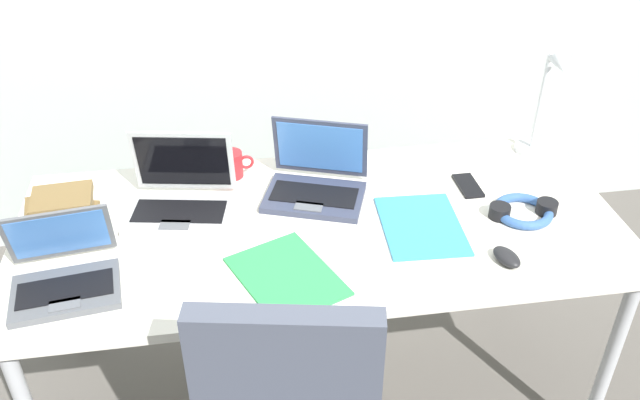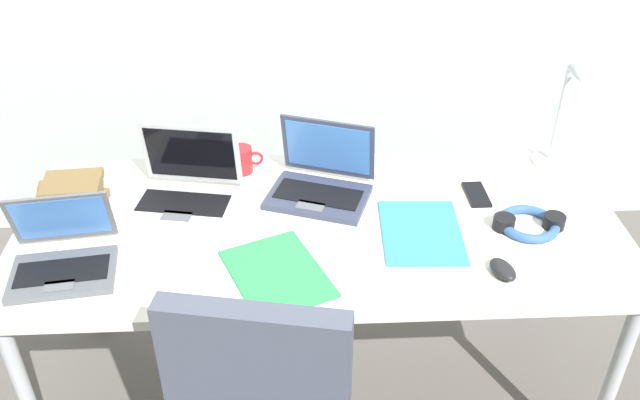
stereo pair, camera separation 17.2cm
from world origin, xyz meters
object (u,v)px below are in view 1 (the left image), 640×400
at_px(paper_folder_far_corner, 287,276).
at_px(coffee_mug, 232,164).
at_px(paper_folder_mid_desk, 421,225).
at_px(cell_phone, 468,186).
at_px(laptop_far_corner, 64,274).
at_px(computer_mouse, 507,257).
at_px(desk_lamp, 546,104).
at_px(book_stack, 61,206).
at_px(laptop_mid_desk, 315,182).
at_px(headphones, 523,211).
at_px(laptop_by_keyboard, 181,197).

relative_size(paper_folder_far_corner, coffee_mug, 2.74).
bearing_deg(paper_folder_mid_desk, cell_phone, 41.83).
distance_m(laptop_far_corner, cell_phone, 1.24).
bearing_deg(computer_mouse, desk_lamp, 42.19).
relative_size(book_stack, paper_folder_far_corner, 0.70).
height_order(laptop_mid_desk, paper_folder_far_corner, laptop_mid_desk).
bearing_deg(laptop_far_corner, paper_folder_far_corner, -5.35).
distance_m(headphones, coffee_mug, 0.93).
bearing_deg(desk_lamp, laptop_by_keyboard, -172.93).
relative_size(computer_mouse, paper_folder_mid_desk, 0.31).
relative_size(cell_phone, book_stack, 0.63).
distance_m(computer_mouse, headphones, 0.25).
bearing_deg(paper_folder_mid_desk, computer_mouse, -46.30).
xyz_separation_m(desk_lamp, laptop_mid_desk, (-0.79, -0.12, -0.15)).
xyz_separation_m(headphones, coffee_mug, (-0.86, 0.36, 0.03)).
bearing_deg(book_stack, paper_folder_far_corner, -30.36).
distance_m(laptop_mid_desk, paper_folder_far_corner, 0.41).
bearing_deg(computer_mouse, paper_folder_mid_desk, 116.68).
height_order(book_stack, paper_folder_far_corner, book_stack).
bearing_deg(desk_lamp, coffee_mug, 178.59).
bearing_deg(laptop_by_keyboard, headphones, -10.13).
bearing_deg(laptop_mid_desk, coffee_mug, 149.92).
distance_m(computer_mouse, cell_phone, 0.38).
bearing_deg(computer_mouse, book_stack, 145.17).
bearing_deg(desk_lamp, headphones, -119.34).
bearing_deg(computer_mouse, paper_folder_far_corner, 160.41).
relative_size(desk_lamp, coffee_mug, 3.54).
xyz_separation_m(desk_lamp, book_stack, (-1.56, -0.14, -0.15)).
relative_size(laptop_by_keyboard, computer_mouse, 3.64).
bearing_deg(laptop_mid_desk, laptop_by_keyboard, -176.13).
distance_m(laptop_mid_desk, laptop_by_keyboard, 0.42).
bearing_deg(book_stack, laptop_by_keyboard, -1.57).
bearing_deg(desk_lamp, book_stack, -174.87).
height_order(headphones, paper_folder_mid_desk, headphones).
distance_m(computer_mouse, book_stack, 1.30).
distance_m(computer_mouse, paper_folder_mid_desk, 0.27).
bearing_deg(desk_lamp, computer_mouse, -120.79).
relative_size(cell_phone, paper_folder_mid_desk, 0.44).
bearing_deg(coffee_mug, laptop_mid_desk, -30.08).
relative_size(laptop_mid_desk, cell_phone, 2.70).
distance_m(laptop_mid_desk, paper_folder_mid_desk, 0.36).
height_order(laptop_far_corner, headphones, laptop_far_corner).
relative_size(laptop_far_corner, laptop_mid_desk, 0.82).
distance_m(laptop_far_corner, paper_folder_mid_desk, 1.00).
bearing_deg(desk_lamp, cell_phone, -152.19).
bearing_deg(paper_folder_far_corner, paper_folder_mid_desk, 21.71).
bearing_deg(headphones, laptop_by_keyboard, 169.87).
bearing_deg(book_stack, laptop_mid_desk, 1.38).
bearing_deg(paper_folder_far_corner, cell_phone, 29.36).
bearing_deg(laptop_far_corner, book_stack, 99.98).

